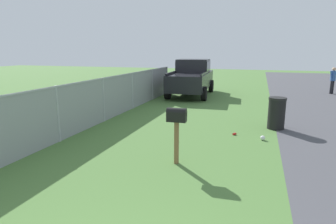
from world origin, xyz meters
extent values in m
cube|color=brown|center=(4.90, 0.55, 0.51)|extent=(0.09, 0.09, 1.02)
cube|color=black|center=(4.90, 0.55, 1.13)|extent=(0.22, 0.46, 0.22)
cylinder|color=black|center=(4.90, 0.55, 1.24)|extent=(0.22, 0.46, 0.20)
cube|color=red|center=(5.01, 0.55, 1.19)|extent=(0.02, 0.04, 0.18)
cube|color=black|center=(15.23, 2.63, 0.88)|extent=(5.27, 2.26, 0.90)
cube|color=black|center=(15.85, 2.66, 1.71)|extent=(1.85, 1.92, 0.76)
cube|color=black|center=(15.85, 2.66, 1.71)|extent=(1.80, 1.95, 0.53)
cube|color=black|center=(14.05, 3.48, 1.39)|extent=(2.69, 0.23, 0.12)
cube|color=black|center=(14.15, 1.66, 1.39)|extent=(2.69, 0.23, 0.12)
cylinder|color=black|center=(16.88, 3.71, 0.38)|extent=(0.77, 0.30, 0.76)
cylinder|color=black|center=(16.99, 1.73, 0.38)|extent=(0.77, 0.30, 0.76)
cylinder|color=black|center=(13.48, 3.52, 0.38)|extent=(0.77, 0.30, 0.76)
cylinder|color=black|center=(13.58, 1.55, 0.38)|extent=(0.77, 0.30, 0.76)
cylinder|color=black|center=(8.86, -1.82, 0.50)|extent=(0.55, 0.55, 1.00)
cylinder|color=black|center=(8.86, -1.82, 1.04)|extent=(0.58, 0.58, 0.08)
cylinder|color=black|center=(18.47, -5.51, 0.40)|extent=(0.14, 0.14, 0.80)
cylinder|color=black|center=(18.37, -5.41, 0.40)|extent=(0.14, 0.14, 0.80)
cylinder|color=#335999|center=(18.42, -5.46, 1.10)|extent=(0.30, 0.30, 0.60)
sphere|color=tan|center=(18.42, -5.46, 1.51)|extent=(0.22, 0.22, 0.22)
cylinder|color=#335999|center=(18.56, -5.60, 1.13)|extent=(0.09, 0.17, 0.55)
cylinder|color=#335999|center=(18.28, -5.32, 1.13)|extent=(0.09, 0.17, 0.55)
cylinder|color=#9EA3A8|center=(5.45, 4.27, 0.82)|extent=(0.07, 0.07, 1.64)
cylinder|color=#9EA3A8|center=(8.00, 4.27, 0.82)|extent=(0.07, 0.07, 1.64)
cylinder|color=#9EA3A8|center=(10.54, 4.27, 0.82)|extent=(0.07, 0.07, 1.64)
cylinder|color=#9EA3A8|center=(13.08, 4.27, 0.82)|extent=(0.07, 0.07, 1.64)
cylinder|color=#9EA3A8|center=(15.63, 4.27, 0.82)|extent=(0.07, 0.07, 1.64)
cube|color=#9EA3A8|center=(8.00, 4.27, 1.61)|extent=(15.27, 0.04, 0.04)
cube|color=gray|center=(8.00, 4.27, 0.82)|extent=(15.27, 0.01, 1.64)
cylinder|color=red|center=(6.52, 1.01, 0.03)|extent=(0.13, 0.13, 0.07)
cylinder|color=red|center=(7.68, -0.55, 0.03)|extent=(0.14, 0.13, 0.07)
sphere|color=silver|center=(7.38, -1.40, 0.07)|extent=(0.14, 0.14, 0.14)
camera|label=1|loc=(-1.20, -1.19, 2.62)|focal=30.49mm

